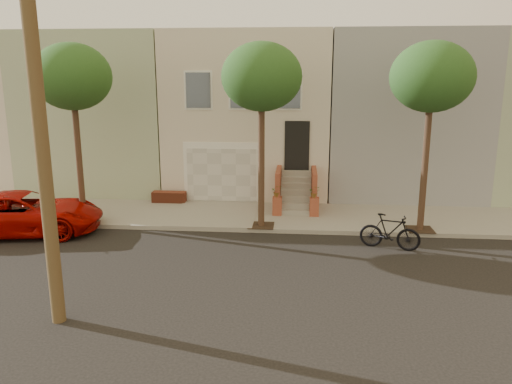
{
  "coord_description": "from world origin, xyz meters",
  "views": [
    {
      "loc": [
        2.28,
        -13.0,
        5.39
      ],
      "look_at": [
        0.89,
        3.0,
        1.58
      ],
      "focal_mm": 35.04,
      "sensor_mm": 36.0,
      "label": 1
    }
  ],
  "objects": [
    {
      "name": "sidewalk",
      "position": [
        0.0,
        5.35,
        0.07
      ],
      "size": [
        40.0,
        3.7,
        0.15
      ],
      "primitive_type": "cube",
      "color": "gray",
      "rests_on": "ground"
    },
    {
      "name": "tree_mid",
      "position": [
        1.0,
        3.9,
        5.26
      ],
      "size": [
        2.7,
        2.57,
        6.3
      ],
      "color": "#2D2116",
      "rests_on": "sidewalk"
    },
    {
      "name": "house_row",
      "position": [
        0.0,
        11.19,
        3.64
      ],
      "size": [
        33.1,
        11.7,
        7.0
      ],
      "color": "beige",
      "rests_on": "sidewalk"
    },
    {
      "name": "ground",
      "position": [
        0.0,
        0.0,
        0.0
      ],
      "size": [
        90.0,
        90.0,
        0.0
      ],
      "primitive_type": "plane",
      "color": "black",
      "rests_on": "ground"
    },
    {
      "name": "tree_left",
      "position": [
        -5.5,
        3.9,
        5.26
      ],
      "size": [
        2.7,
        2.57,
        6.3
      ],
      "color": "#2D2116",
      "rests_on": "sidewalk"
    },
    {
      "name": "tree_right",
      "position": [
        6.5,
        3.9,
        5.26
      ],
      "size": [
        2.7,
        2.57,
        6.3
      ],
      "color": "#2D2116",
      "rests_on": "sidewalk"
    },
    {
      "name": "pickup_truck",
      "position": [
        -7.13,
        2.77,
        0.73
      ],
      "size": [
        5.6,
        3.37,
        1.45
      ],
      "primitive_type": "imported",
      "rotation": [
        0.0,
        0.0,
        1.76
      ],
      "color": "#A30601",
      "rests_on": "ground"
    },
    {
      "name": "motorcycle",
      "position": [
        5.18,
        2.26,
        0.56
      ],
      "size": [
        1.95,
        1.05,
        1.13
      ],
      "primitive_type": "imported",
      "rotation": [
        0.0,
        0.0,
        1.28
      ],
      "color": "black",
      "rests_on": "ground"
    }
  ]
}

